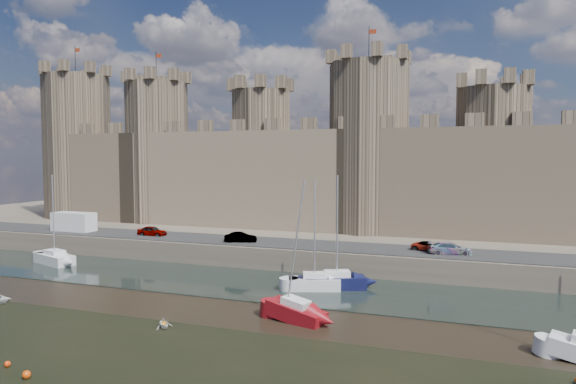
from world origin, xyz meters
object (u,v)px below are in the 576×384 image
car_3 (430,247)px  sailboat_0 (55,258)px  van (74,222)px  sailboat_2 (314,282)px  sailboat_4 (296,311)px  car_2 (450,248)px  car_0 (152,231)px  sailboat_1 (337,281)px  car_1 (241,237)px

car_3 → sailboat_0: (-42.31, -9.96, -2.21)m
van → sailboat_2: bearing=-13.5°
van → sailboat_4: size_ratio=0.54×
car_2 → van: size_ratio=0.74×
car_0 → sailboat_2: (25.07, -9.97, -2.32)m
car_0 → car_3: bearing=-90.0°
van → sailboat_0: (5.10, -8.82, -3.00)m
car_3 → sailboat_4: sailboat_4 is taller
sailboat_1 → car_1: bearing=127.1°
sailboat_1 → car_3: bearing=28.0°
sailboat_2 → car_3: bearing=28.7°
sailboat_4 → sailboat_0: bearing=178.2°
sailboat_2 → sailboat_0: bearing=158.7°
car_0 → car_2: bearing=-92.0°
van → car_1: bearing=-0.4°
sailboat_4 → van: bearing=168.9°
car_0 → car_3: (34.85, 0.96, -0.12)m
sailboat_0 → car_2: bearing=29.1°
car_2 → sailboat_1: sailboat_1 is taller
sailboat_1 → van: bearing=144.6°
car_2 → sailboat_1: 13.38m
car_0 → car_3: 34.86m
car_2 → car_3: bearing=51.1°
van → sailboat_2: 39.00m
car_1 → van: bearing=69.9°
car_1 → sailboat_1: bearing=-138.4°
car_0 → car_1: (13.05, -0.84, -0.02)m
car_2 → van: (-49.59, 0.09, 0.67)m
van → car_3: bearing=2.5°
sailboat_0 → sailboat_1: 34.44m
car_1 → sailboat_1: size_ratio=0.35×
car_2 → sailboat_4: 21.91m
car_1 → sailboat_1: (13.92, -7.95, -2.29)m
car_0 → sailboat_0: sailboat_0 is taller
van → sailboat_1: sailboat_1 is taller
car_1 → car_0: bearing=67.7°
car_2 → sailboat_2: 15.58m
sailboat_0 → sailboat_4: bearing=1.2°
sailboat_4 → car_0: bearing=158.9°
car_0 → van: 12.59m
car_1 → sailboat_0: 22.20m
car_0 → sailboat_4: size_ratio=0.35×
car_3 → sailboat_1: bearing=153.0°
car_1 → car_2: car_2 is taller
car_0 → car_2: size_ratio=0.86×
car_2 → sailboat_2: size_ratio=0.43×
car_2 → sailboat_1: size_ratio=0.41×
car_1 → car_3: bearing=-103.9°
sailboat_0 → sailboat_1: sailboat_1 is taller
car_3 → sailboat_2: sailboat_2 is taller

